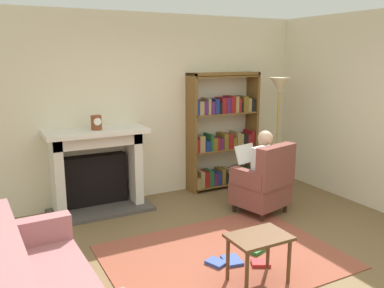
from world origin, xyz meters
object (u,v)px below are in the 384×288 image
(fireplace, at_px, (97,167))
(floor_lamp, at_px, (279,95))
(mantel_clock, at_px, (96,123))
(bookshelf, at_px, (223,134))
(armchair_reading, at_px, (265,183))
(side_table, at_px, (259,243))
(seated_reader, at_px, (258,167))

(fireplace, bearing_deg, floor_lamp, -9.08)
(mantel_clock, distance_m, bookshelf, 2.09)
(fireplace, bearing_deg, armchair_reading, -31.79)
(bookshelf, distance_m, floor_lamp, 1.06)
(bookshelf, xyz_separation_m, side_table, (-1.22, -2.60, -0.48))
(bookshelf, relative_size, armchair_reading, 1.90)
(mantel_clock, height_order, seated_reader, mantel_clock)
(seated_reader, relative_size, floor_lamp, 0.64)
(fireplace, distance_m, floor_lamp, 2.94)
(bookshelf, height_order, floor_lamp, bookshelf)
(mantel_clock, xyz_separation_m, seated_reader, (1.91, -0.99, -0.62))
(mantel_clock, relative_size, floor_lamp, 0.11)
(mantel_clock, relative_size, seated_reader, 0.17)
(fireplace, bearing_deg, bookshelf, 1.00)
(mantel_clock, xyz_separation_m, armchair_reading, (1.94, -1.11, -0.81))
(armchair_reading, bearing_deg, fireplace, -45.95)
(bookshelf, bearing_deg, seated_reader, -96.93)
(floor_lamp, bearing_deg, side_table, -132.37)
(bookshelf, bearing_deg, armchair_reading, -94.99)
(armchair_reading, distance_m, side_table, 1.76)
(fireplace, xyz_separation_m, floor_lamp, (2.76, -0.44, 0.91))
(bookshelf, relative_size, floor_lamp, 1.04)
(floor_lamp, bearing_deg, fireplace, 170.92)
(side_table, bearing_deg, fireplace, 107.91)
(bookshelf, height_order, seated_reader, bookshelf)
(fireplace, height_order, side_table, fireplace)
(armchair_reading, distance_m, floor_lamp, 1.56)
(armchair_reading, xyz_separation_m, seated_reader, (-0.03, 0.11, 0.20))
(armchair_reading, xyz_separation_m, side_table, (-1.12, -1.36, -0.03))
(fireplace, xyz_separation_m, seated_reader, (1.92, -1.09, 0.02))
(armchair_reading, bearing_deg, mantel_clock, -43.80)
(side_table, bearing_deg, mantel_clock, 108.55)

